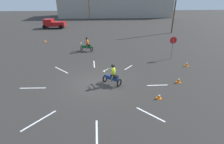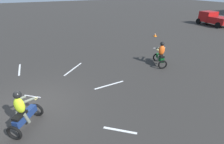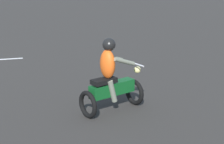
# 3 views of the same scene
# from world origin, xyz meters

# --- Properties ---
(motorcycle_rider_background) EXTENTS (1.54, 1.11, 1.66)m
(motorcycle_rider_background) POSITION_xyz_m (-1.25, 8.23, 0.73)
(motorcycle_rider_background) COLOR black
(motorcycle_rider_background) RESTS_ON ground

